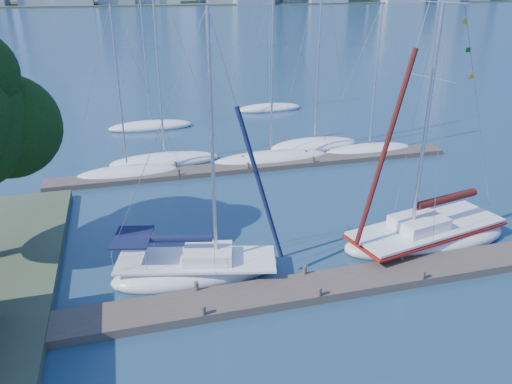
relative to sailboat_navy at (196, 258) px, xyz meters
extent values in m
plane|color=#18354F|center=(4.72, -2.60, -1.01)|extent=(700.00, 700.00, 0.00)
cube|color=#453A32|center=(4.72, -2.60, -0.81)|extent=(26.00, 2.00, 0.40)
cube|color=#453A32|center=(6.72, 13.40, -0.83)|extent=(30.00, 1.80, 0.36)
cube|color=#38472D|center=(4.72, 317.40, -1.01)|extent=(800.00, 100.00, 1.50)
sphere|color=black|center=(-7.81, 4.67, 5.57)|extent=(4.86, 4.86, 4.86)
ellipsoid|color=white|center=(0.00, 0.00, -0.78)|extent=(8.26, 4.35, 1.38)
cube|color=white|center=(0.00, 0.00, -0.13)|extent=(7.65, 4.01, 0.11)
cube|color=white|center=(0.53, -0.13, 0.19)|extent=(2.54, 2.15, 0.51)
cylinder|color=silver|center=(0.89, -0.21, 5.42)|extent=(0.17, 0.17, 11.02)
cylinder|color=silver|center=(-0.92, 0.22, 0.93)|extent=(3.65, 0.96, 0.09)
cylinder|color=black|center=(-0.92, 0.22, 1.02)|extent=(3.42, 1.16, 0.37)
cube|color=black|center=(-2.76, 0.66, 1.11)|extent=(2.12, 2.52, 0.07)
ellipsoid|color=white|center=(12.10, -0.05, -0.74)|extent=(9.65, 4.88, 1.62)
cube|color=white|center=(12.10, -0.05, 0.02)|extent=(8.93, 4.50, 0.13)
cube|color=white|center=(11.47, -0.19, 0.40)|extent=(2.94, 2.46, 0.59)
cylinder|color=silver|center=(11.04, -0.28, 7.05)|extent=(0.19, 0.19, 13.96)
cylinder|color=silver|center=(13.18, 0.18, 1.26)|extent=(4.29, 1.02, 0.11)
cylinder|color=#3E100D|center=(13.18, 0.18, 1.37)|extent=(4.02, 1.26, 0.43)
cube|color=maroon|center=(12.10, -0.05, -0.16)|extent=(9.15, 4.66, 0.11)
ellipsoid|color=white|center=(-2.67, 14.14, -0.80)|extent=(7.37, 2.96, 1.15)
cylinder|color=silver|center=(-2.67, 14.14, 5.27)|extent=(0.13, 0.13, 10.47)
ellipsoid|color=white|center=(0.14, 16.21, -0.79)|extent=(8.48, 3.37, 1.19)
cylinder|color=silver|center=(0.14, 16.21, 6.79)|extent=(0.13, 0.13, 13.43)
ellipsoid|color=white|center=(8.00, 14.45, -0.78)|extent=(9.16, 2.51, 1.22)
cylinder|color=silver|center=(8.00, 14.45, 6.94)|extent=(0.13, 0.13, 13.67)
ellipsoid|color=white|center=(12.45, 16.77, -0.78)|extent=(7.93, 5.08, 1.26)
cylinder|color=silver|center=(12.45, 16.77, 7.06)|extent=(0.14, 0.14, 13.84)
ellipsoid|color=white|center=(16.26, 14.47, -0.81)|extent=(7.80, 3.98, 1.08)
cylinder|color=silver|center=(16.26, 14.47, 5.19)|extent=(0.12, 0.12, 10.42)
ellipsoid|color=white|center=(-0.17, 26.36, -0.80)|extent=(8.00, 3.34, 1.12)
cylinder|color=silver|center=(-0.17, 26.36, 5.91)|extent=(0.12, 0.12, 11.79)
ellipsoid|color=white|center=(12.61, 30.30, -0.81)|extent=(7.24, 4.37, 1.08)
cylinder|color=silver|center=(12.61, 30.30, 5.44)|extent=(0.12, 0.12, 10.93)
camera|label=1|loc=(-2.60, -20.04, 11.81)|focal=35.00mm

